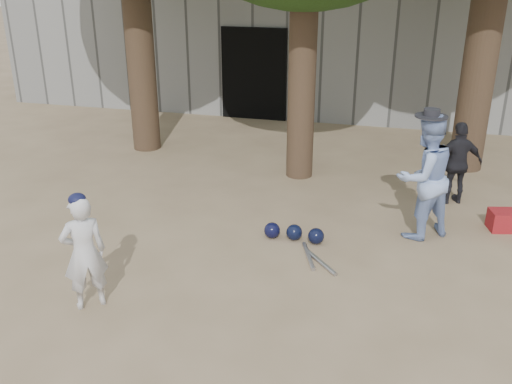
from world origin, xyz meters
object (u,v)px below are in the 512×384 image
(red_bag, at_px, (504,220))
(spectator_blue, at_px, (424,177))
(spectator_dark, at_px, (458,163))
(boy_player, at_px, (84,253))

(red_bag, bearing_deg, spectator_blue, -158.07)
(spectator_dark, relative_size, red_bag, 3.23)
(spectator_blue, xyz_separation_m, red_bag, (1.23, 0.49, -0.75))
(boy_player, height_order, spectator_dark, boy_player)
(spectator_dark, xyz_separation_m, red_bag, (0.66, -0.88, -0.53))
(boy_player, distance_m, red_bag, 5.95)
(spectator_blue, bearing_deg, spectator_dark, -149.75)
(boy_player, bearing_deg, spectator_dark, -175.44)
(boy_player, bearing_deg, red_bag, 173.95)
(spectator_dark, height_order, red_bag, spectator_dark)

